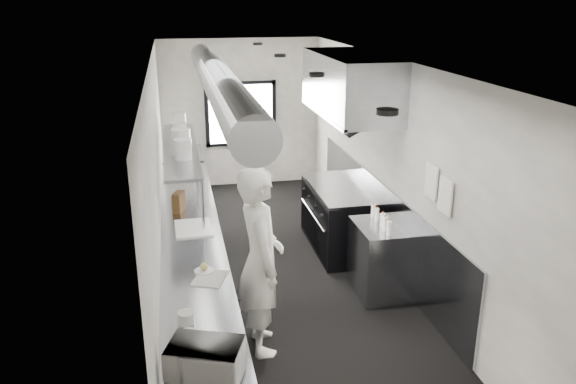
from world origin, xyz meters
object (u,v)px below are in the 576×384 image
exhaust_hood (349,85)px  knife_block (179,202)px  deli_tub_b (186,317)px  squeeze_bottle_d (377,214)px  plate_stack_a (183,149)px  squeeze_bottle_a (389,228)px  plate_stack_d (178,124)px  bottle_station (382,259)px  squeeze_bottle_b (385,224)px  squeeze_bottle_e (373,211)px  plate_stack_c (179,134)px  deli_tub_a (188,337)px  squeeze_bottle_c (383,220)px  far_work_table (184,177)px  plate_stack_b (181,141)px  cutting_board (193,228)px  prep_counter (193,269)px  range (341,217)px  microwave (205,362)px  small_plate (204,271)px  pass_shelf (181,149)px  line_cook (261,261)px

exhaust_hood → knife_block: (-2.37, -0.40, -1.36)m
deli_tub_b → squeeze_bottle_d: size_ratio=0.89×
plate_stack_a → squeeze_bottle_a: bearing=-31.0°
plate_stack_d → squeeze_bottle_d: plate_stack_d is taller
bottle_station → squeeze_bottle_b: 0.56m
bottle_station → squeeze_bottle_e: squeeze_bottle_e is taller
plate_stack_c → squeeze_bottle_e: plate_stack_c is taller
deli_tub_a → plate_stack_c: size_ratio=0.42×
deli_tub_a → squeeze_bottle_c: 3.10m
far_work_table → plate_stack_b: bearing=-90.9°
cutting_board → plate_stack_d: (-0.08, 2.02, 0.83)m
plate_stack_c → plate_stack_d: 0.56m
exhaust_hood → prep_counter: size_ratio=0.37×
exhaust_hood → knife_block: 2.76m
exhaust_hood → squeeze_bottle_a: bearing=-89.8°
plate_stack_c → squeeze_bottle_b: 3.12m
range → cutting_board: size_ratio=2.80×
far_work_table → plate_stack_d: (-0.05, -1.51, 1.29)m
squeeze_bottle_b → microwave: bearing=-133.7°
small_plate → squeeze_bottle_d: bearing=23.8°
prep_counter → far_work_table: size_ratio=5.00×
pass_shelf → range: size_ratio=1.88×
microwave → range: bearing=80.8°
deli_tub_a → squeeze_bottle_a: (2.37, 1.72, 0.04)m
bottle_station → squeeze_bottle_a: (-0.05, -0.29, 0.54)m
plate_stack_d → plate_stack_b: bearing=-89.6°
bottle_station → exhaust_hood: bearing=92.2°
pass_shelf → squeeze_bottle_a: bearing=-40.9°
far_work_table → deli_tub_a: deli_tub_a is taller
line_cook → plate_stack_c: size_ratio=6.35×
range → line_cook: 2.78m
deli_tub_b → squeeze_bottle_c: size_ratio=0.85×
prep_counter → cutting_board: size_ratio=10.49×
squeeze_bottle_b → squeeze_bottle_c: 0.11m
prep_counter → pass_shelf: pass_shelf is taller
range → cutting_board: bearing=-154.3°
squeeze_bottle_b → plate_stack_a: bearing=151.7°
microwave → deli_tub_a: 0.52m
line_cook → deli_tub_b: size_ratio=13.90×
microwave → squeeze_bottle_b: microwave is taller
squeeze_bottle_c → far_work_table: bearing=120.0°
deli_tub_b → knife_block: (0.00, 2.71, 0.07)m
deli_tub_a → plate_stack_d: size_ratio=0.39×
bottle_station → plate_stack_b: (-2.34, 1.35, 1.28)m
plate_stack_c → plate_stack_b: bearing=-88.8°
prep_counter → squeeze_bottle_d: bearing=-0.7°
deli_tub_a → small_plate: 1.23m
cutting_board → knife_block: (-0.15, 0.63, 0.12)m
far_work_table → cutting_board: cutting_board is taller
pass_shelf → plate_stack_b: bearing=-90.1°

